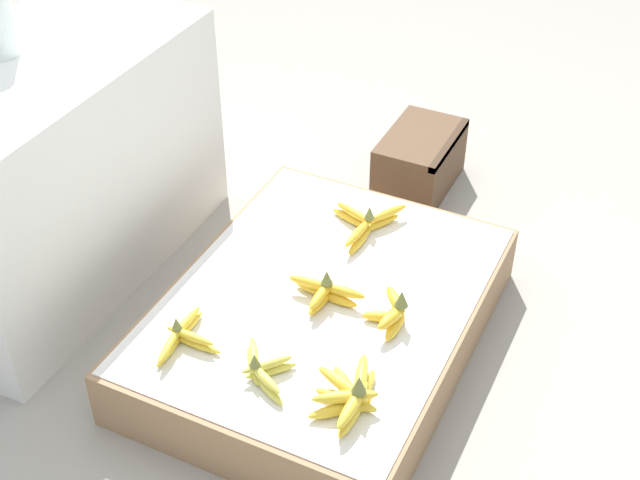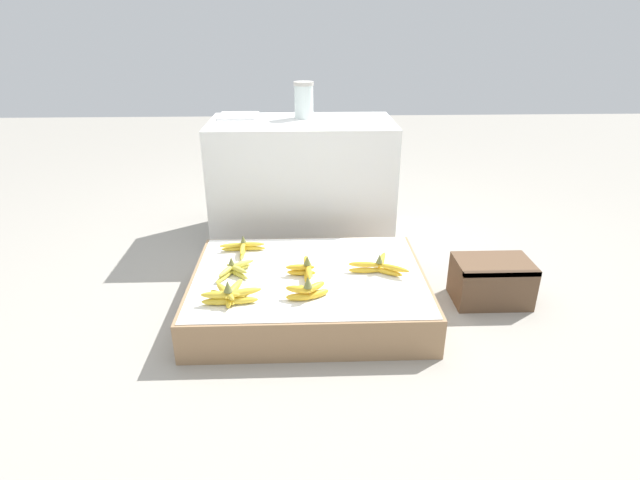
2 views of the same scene
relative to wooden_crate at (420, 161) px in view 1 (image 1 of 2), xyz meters
The scene contains 10 objects.
ground_plane 0.89m from the wooden_crate, behind, with size 10.00×10.00×0.00m, color gray.
display_platform 0.88m from the wooden_crate, behind, with size 1.08×0.82×0.19m.
back_vendor_table 1.28m from the wooden_crate, 136.12° to the left, with size 1.09×0.57×0.71m.
wooden_crate is the anchor object (origin of this frame).
banana_bunch_front_left 1.25m from the wooden_crate, 167.15° to the right, with size 0.25×0.18×0.11m.
banana_bunch_front_midleft 0.93m from the wooden_crate, 163.86° to the right, with size 0.19×0.12×0.11m.
banana_bunch_middle_left 1.23m from the wooden_crate, behind, with size 0.17×0.19×0.08m.
banana_bunch_middle_midleft 0.90m from the wooden_crate, behind, with size 0.14×0.23×0.10m.
banana_bunch_middle_midright 0.57m from the wooden_crate, behind, with size 0.28×0.23×0.09m.
banana_bunch_back_left 1.23m from the wooden_crate, behind, with size 0.23×0.16×0.08m.
Camera 1 is at (-1.67, -0.81, 1.85)m, focal length 50.00 mm.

